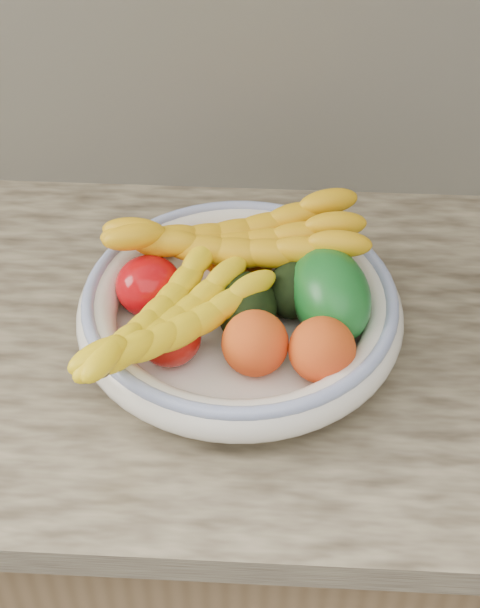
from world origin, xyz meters
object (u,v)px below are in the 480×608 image
object	(u,v)px
banana_bunch_back	(235,246)
banana_bunch_front	(167,327)
green_mango	(330,294)
fruit_bowl	(240,311)

from	to	relation	value
banana_bunch_back	banana_bunch_front	distance (m)	0.16
green_mango	banana_bunch_back	distance (m)	0.13
banana_bunch_front	fruit_bowl	bearing A→B (deg)	-13.98
green_mango	banana_bunch_front	distance (m)	0.20
green_mango	banana_bunch_front	size ratio (longest dim) A/B	0.48
green_mango	banana_bunch_back	xyz separation A→B (m)	(-0.12, 0.07, 0.01)
green_mango	banana_bunch_front	bearing A→B (deg)	-177.08
green_mango	banana_bunch_front	world-z (taller)	green_mango
green_mango	banana_bunch_back	bearing A→B (deg)	131.13
fruit_bowl	banana_bunch_back	bearing A→B (deg)	98.13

